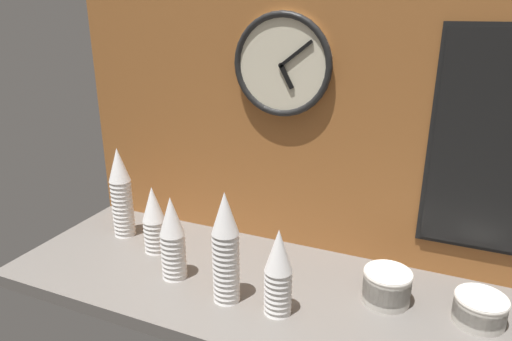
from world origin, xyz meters
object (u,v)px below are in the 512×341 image
Objects in this scene: cup_stack_center_left at (173,238)px; bowl_stack_far_right at (480,308)px; cup_stack_center at (226,248)px; cup_stack_center_right at (278,272)px; cup_stack_far_left at (121,192)px; menu_board at (509,147)px; bowl_stack_right at (387,285)px; wall_clock at (282,65)px; cup_stack_left at (154,219)px.

bowl_stack_far_right is (81.16, 12.97, -8.69)cm from cup_stack_center_left.
cup_stack_center reaches higher than cup_stack_center_right.
cup_stack_far_left is at bearing 178.58° from bowl_stack_far_right.
cup_stack_center_right is at bearing -144.32° from menu_board.
menu_board is (49.19, 35.32, 28.97)cm from cup_stack_center_right.
wall_clock is at bearing 153.90° from bowl_stack_right.
wall_clock is (-12.73, 34.43, 46.73)cm from cup_stack_center_right.
cup_stack_center is at bearing -157.51° from bowl_stack_right.
menu_board is at bearing 85.25° from bowl_stack_far_right.
cup_stack_center_right is (47.53, -14.03, 0.76)cm from cup_stack_left.
cup_stack_center_left is 0.83× the size of wall_clock.
cup_stack_far_left is 89.74cm from bowl_stack_right.
bowl_stack_far_right is (47.62, 16.43, -7.93)cm from cup_stack_center_right.
cup_stack_center and cup_stack_far_left have the same top height.
menu_board is at bearing 12.41° from cup_stack_left.
cup_stack_center_right reaches higher than bowl_stack_right.
cup_stack_far_left is at bearing 152.74° from cup_stack_center_left.
bowl_stack_right is at bearing -141.37° from menu_board.
menu_board is at bearing 29.26° from cup_stack_center.
cup_stack_center is at bearing -164.86° from bowl_stack_far_right.
cup_stack_center_right is at bearing -69.71° from wall_clock.
cup_stack_center reaches higher than bowl_stack_right.
cup_stack_far_left is (-16.53, 5.17, 4.57)cm from cup_stack_left.
cup_stack_left is 0.88× the size of cup_stack_center_left.
cup_stack_center_left reaches higher than bowl_stack_far_right.
cup_stack_far_left reaches higher than cup_stack_left.
cup_stack_center is at bearing -11.44° from cup_stack_center_left.
wall_clock is 64.42cm from menu_board.
cup_stack_far_left is at bearing 163.32° from cup_stack_center_right.
menu_board is (82.72, 31.85, 28.21)cm from cup_stack_center_left.
cup_stack_center_left is at bearing 168.56° from cup_stack_center.
cup_stack_center_left is 33.73cm from cup_stack_center_right.
cup_stack_center_left reaches higher than bowl_stack_right.
bowl_stack_right is at bearing 22.49° from cup_stack_center.
wall_clock is (20.81, 30.96, 45.96)cm from cup_stack_center_left.
cup_stack_far_left is at bearing 162.65° from cup_stack_left.
cup_stack_far_left is at bearing 158.44° from cup_stack_center.
cup_stack_left is at bearing 163.56° from cup_stack_center_right.
bowl_stack_far_right is (111.68, -2.76, -11.74)cm from cup_stack_far_left.
cup_stack_center_right is 0.78× the size of wall_clock.
cup_stack_center is at bearing -150.74° from menu_board.
cup_stack_center is at bearing -178.49° from cup_stack_center_right.
bowl_stack_far_right is 0.42× the size of wall_clock.
wall_clock is (51.33, 15.24, 42.92)cm from cup_stack_far_left.
wall_clock reaches higher than bowl_stack_far_right.
cup_stack_far_left reaches higher than cup_stack_center_left.
bowl_stack_right is at bearing 12.06° from cup_stack_center_left.
cup_stack_far_left reaches higher than cup_stack_center_right.
cup_stack_far_left is 117.12cm from menu_board.
wall_clock is at bearing 87.05° from cup_stack_center.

